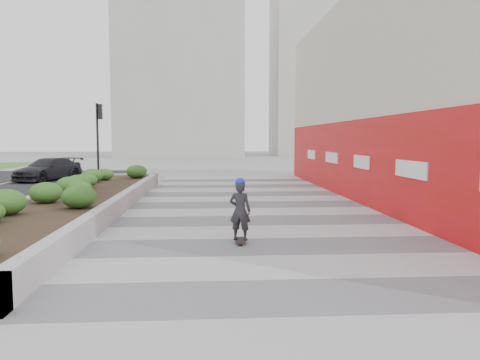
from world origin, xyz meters
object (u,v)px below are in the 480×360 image
at_px(planter, 79,199).
at_px(car_dark, 48,169).
at_px(traffic_signal_near, 99,130).
at_px(skateboarder, 240,210).

height_order(planter, car_dark, car_dark).
bearing_deg(traffic_signal_near, skateboarder, -66.93).
bearing_deg(skateboarder, car_dark, 122.85).
xyz_separation_m(skateboarder, car_dark, (-9.62, 16.43, -0.11)).
distance_m(skateboarder, car_dark, 19.04).
relative_size(traffic_signal_near, car_dark, 0.97).
height_order(planter, skateboarder, skateboarder).
bearing_deg(car_dark, traffic_signal_near, 3.53).
height_order(traffic_signal_near, skateboarder, traffic_signal_near).
distance_m(traffic_signal_near, skateboarder, 16.79).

